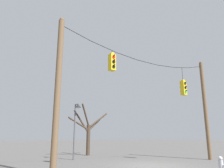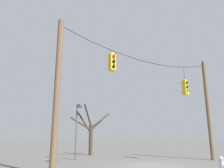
# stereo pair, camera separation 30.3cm
# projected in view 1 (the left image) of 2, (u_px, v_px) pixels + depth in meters

# --- Properties ---
(ground_plane) EXTENTS (200.00, 200.00, 0.00)m
(ground_plane) POSITION_uv_depth(u_px,v_px,m) (151.00, 166.00, 13.05)
(ground_plane) COLOR #565451
(utility_pole_left) EXTENTS (0.30, 0.30, 7.79)m
(utility_pole_left) POSITION_uv_depth(u_px,v_px,m) (58.00, 90.00, 10.58)
(utility_pole_left) COLOR brown
(utility_pole_left) RESTS_ON ground_plane
(utility_pole_right) EXTENTS (0.30, 0.30, 7.79)m
(utility_pole_right) POSITION_uv_depth(u_px,v_px,m) (205.00, 108.00, 17.28)
(utility_pole_right) COLOR brown
(utility_pole_right) RESTS_ON ground_plane
(span_wire) EXTENTS (12.19, 0.03, 0.89)m
(span_wire) POSITION_uv_depth(u_px,v_px,m) (147.00, 58.00, 14.61)
(span_wire) COLOR black
(traffic_light_over_intersection) EXTENTS (0.34, 0.58, 1.24)m
(traffic_light_over_intersection) POSITION_uv_depth(u_px,v_px,m) (112.00, 62.00, 12.83)
(traffic_light_over_intersection) COLOR yellow
(traffic_light_near_left_pole) EXTENTS (0.34, 0.58, 2.11)m
(traffic_light_near_left_pole) POSITION_uv_depth(u_px,v_px,m) (183.00, 88.00, 16.20)
(traffic_light_near_left_pole) COLOR yellow
(street_lamp) EXTENTS (0.44, 0.76, 4.20)m
(street_lamp) POSITION_uv_depth(u_px,v_px,m) (76.00, 119.00, 16.82)
(street_lamp) COLOR #515156
(street_lamp) RESTS_ON ground_plane
(bare_tree) EXTENTS (4.08, 3.11, 4.67)m
(bare_tree) POSITION_uv_depth(u_px,v_px,m) (87.00, 131.00, 20.79)
(bare_tree) COLOR #423326
(bare_tree) RESTS_ON ground_plane
(fire_hydrant) EXTENTS (0.22, 0.30, 0.75)m
(fire_hydrant) POSITION_uv_depth(u_px,v_px,m) (221.00, 164.00, 10.63)
(fire_hydrant) COLOR silver
(fire_hydrant) RESTS_ON ground_plane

